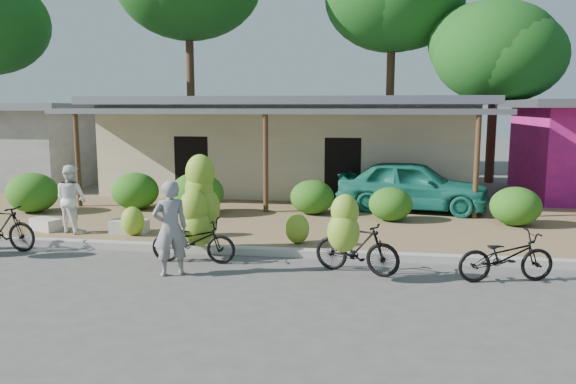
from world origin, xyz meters
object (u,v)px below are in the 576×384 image
Objects in this scene: sack_near at (129,226)px; sack_far at (46,224)px; tree_near_right at (490,49)px; vendor at (170,228)px; bike_center at (197,219)px; teal_van at (412,185)px; bike_right at (353,241)px; bystander at (71,199)px; bike_far_right at (506,256)px.

sack_near is 1.13× the size of sack_far.
tree_near_right is 8.38× the size of sack_near.
vendor is at bearing -52.35° from sack_near.
sack_far is at bearing -65.27° from vendor.
bike_center reaches higher than teal_van.
bike_center is at bearing -34.68° from sack_near.
tree_near_right is at bearing -31.84° from bike_center.
tree_near_right reaches higher than bike_center.
teal_van reaches higher than sack_near.
sack_far is at bearing 92.72° from bike_right.
sack_far is (-2.09, -0.06, -0.01)m from sack_near.
sack_far is 0.18× the size of teal_van.
bike_right is at bearing -177.61° from bystander.
bike_center is at bearing -18.60° from sack_far.
bike_right is 6.93m from bystander.
sack_far is at bearing 13.06° from bystander.
teal_van is at bearing -2.50° from bike_far_right.
bike_center is 7.09m from teal_van.
bystander is 9.00m from teal_van.
sack_far is (-4.24, 1.43, -0.56)m from bike_center.
bike_far_right is 9.48m from bystander.
bike_center is at bearing 69.89° from bike_far_right.
bike_right is at bearing -16.00° from sack_far.
tree_near_right is at bearing 44.15° from sack_far.
bike_right is at bearing -22.39° from sack_near.
bike_right is 3.29m from vendor.
tree_near_right is at bearing -114.38° from bystander.
bike_far_right is 5.94m from vendor.
sack_far is at bearing -178.24° from sack_near.
tree_near_right reaches higher than sack_near.
sack_near is at bearing -154.26° from bystander.
vendor is at bearing -31.99° from sack_far.
tree_near_right reaches higher than teal_van.
bike_right is (3.13, -0.69, -0.17)m from bike_center.
vendor is at bearing 153.67° from teal_van.
bike_center is (-7.78, -13.09, -4.44)m from tree_near_right.
sack_far is 1.00m from bystander.
sack_far is 9.65m from teal_van.
vendor is 1.10× the size of bystander.
vendor is at bearing 162.98° from bystander.
bike_far_right reaches higher than sack_far.
bystander is (-1.34, -0.15, 0.64)m from sack_near.
vendor is 0.42× the size of teal_van.
tree_near_right reaches higher than bystander.
bike_right reaches higher than sack_far.
vendor is 4.19m from bystander.
bike_right is at bearing -108.63° from tree_near_right.
teal_van is at bearing 30.93° from sack_near.
sack_near is (-5.29, 2.18, -0.38)m from bike_right.
bike_right is 2.26× the size of sack_far.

